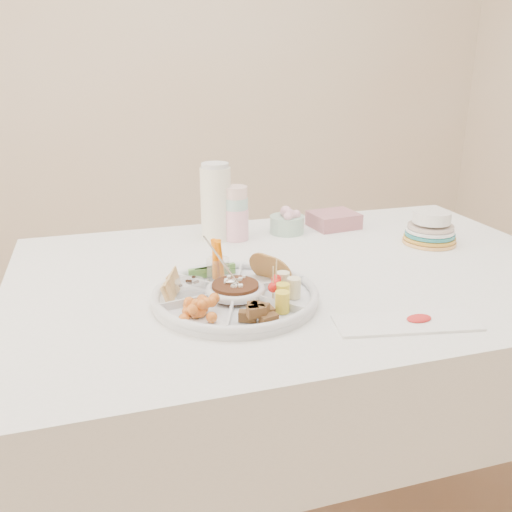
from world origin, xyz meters
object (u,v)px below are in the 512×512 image
object	(u,v)px
party_tray	(235,293)
plate_stack	(431,227)
thermos	(216,201)
dining_table	(298,391)

from	to	relation	value
party_tray	plate_stack	world-z (taller)	plate_stack
thermos	dining_table	bearing A→B (deg)	-64.98
thermos	plate_stack	size ratio (longest dim) A/B	1.51
dining_table	party_tray	size ratio (longest dim) A/B	4.00
thermos	party_tray	bearing A→B (deg)	-97.73
dining_table	thermos	distance (m)	0.62
party_tray	plate_stack	size ratio (longest dim) A/B	2.35
party_tray	plate_stack	distance (m)	0.73
party_tray	dining_table	bearing A→B (deg)	33.55
dining_table	party_tray	world-z (taller)	party_tray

